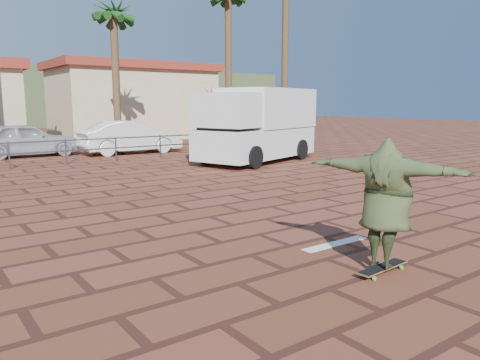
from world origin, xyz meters
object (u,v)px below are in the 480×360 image
Objects in this scene: longboard at (382,268)px; campervan at (258,123)px; car_silver at (26,140)px; skateboarder at (386,203)px; car_white at (131,137)px.

longboard is 0.16× the size of campervan.
longboard is at bearing -139.03° from campervan.
longboard is 18.57m from car_silver.
skateboarder is 0.50× the size of car_silver.
car_white reaches higher than longboard.
longboard is 0.44× the size of skateboarder.
car_white is at bearing 74.20° from longboard.
skateboarder is at bearing 168.24° from car_white.
car_white is (-2.97, 5.96, -0.77)m from campervan.
longboard is 0.22× the size of car_silver.
car_white is at bearing -28.04° from skateboarder.
skateboarder is at bearing -139.03° from campervan.
campervan is (6.49, 11.12, 1.47)m from longboard.
longboard is 0.92m from skateboarder.
car_white is (3.53, 17.08, -0.22)m from skateboarder.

